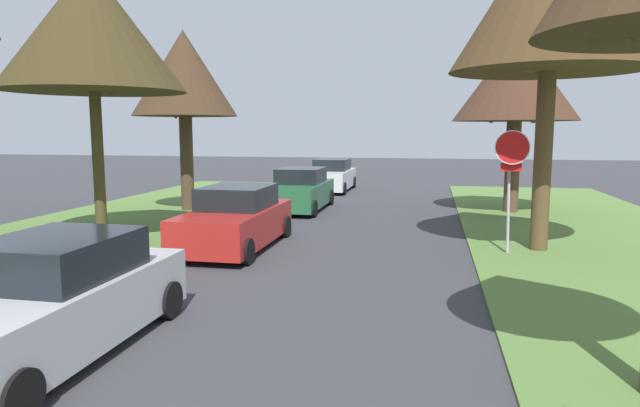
% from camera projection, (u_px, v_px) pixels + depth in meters
% --- Properties ---
extents(stop_sign_far, '(0.81, 0.53, 2.94)m').
position_uv_depth(stop_sign_far, '(511.00, 165.00, 13.01)').
color(stop_sign_far, '#9EA0A5').
rests_on(stop_sign_far, grass_verge_right).
extents(street_tree_right_far, '(4.36, 4.36, 6.35)m').
position_uv_depth(street_tree_right_far, '(516.00, 78.00, 19.46)').
color(street_tree_right_far, brown).
rests_on(street_tree_right_far, grass_verge_right).
extents(street_tree_left_mid_b, '(4.77, 4.77, 7.22)m').
position_uv_depth(street_tree_left_mid_b, '(91.00, 28.00, 14.30)').
color(street_tree_left_mid_b, '#4B4223').
rests_on(street_tree_left_mid_b, grass_verge_left).
extents(street_tree_left_far, '(3.79, 3.79, 6.52)m').
position_uv_depth(street_tree_left_far, '(184.00, 75.00, 19.94)').
color(street_tree_left_far, brown).
rests_on(street_tree_left_far, grass_verge_left).
extents(parked_sedan_silver, '(1.94, 4.40, 1.57)m').
position_uv_depth(parked_sedan_silver, '(52.00, 301.00, 7.35)').
color(parked_sedan_silver, '#BCBCC1').
rests_on(parked_sedan_silver, ground).
extents(parked_sedan_red, '(1.94, 4.40, 1.57)m').
position_uv_depth(parked_sedan_red, '(236.00, 220.00, 14.04)').
color(parked_sedan_red, red).
rests_on(parked_sedan_red, ground).
extents(parked_sedan_green, '(1.94, 4.40, 1.57)m').
position_uv_depth(parked_sedan_green, '(300.00, 191.00, 20.77)').
color(parked_sedan_green, '#28663D').
rests_on(parked_sedan_green, ground).
extents(parked_sedan_white, '(1.94, 4.40, 1.57)m').
position_uv_depth(parked_sedan_white, '(332.00, 176.00, 27.32)').
color(parked_sedan_white, white).
rests_on(parked_sedan_white, ground).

